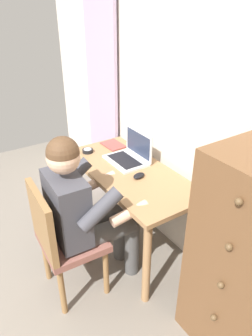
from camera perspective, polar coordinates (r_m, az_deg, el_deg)
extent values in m
cube|color=beige|center=(2.05, 15.94, 9.96)|extent=(4.80, 0.05, 2.50)
cube|color=#B29EBC|center=(3.06, -4.49, 14.15)|extent=(0.53, 0.03, 2.19)
cube|color=#9E754C|center=(2.35, 0.71, -0.85)|extent=(1.19, 0.56, 0.03)
cylinder|color=#9E754C|center=(2.86, -9.03, -3.86)|extent=(0.06, 0.06, 0.69)
cylinder|color=#9E754C|center=(2.13, 3.83, -17.18)|extent=(0.06, 0.06, 0.69)
cylinder|color=#9E754C|center=(3.03, -1.47, -1.41)|extent=(0.06, 0.06, 0.69)
cylinder|color=#9E754C|center=(2.36, 12.72, -12.56)|extent=(0.06, 0.06, 0.69)
cube|color=brown|center=(1.85, 22.05, -16.29)|extent=(0.58, 0.44, 1.26)
sphere|color=brown|center=(1.90, 15.83, -24.96)|extent=(0.04, 0.04, 0.04)
sphere|color=brown|center=(1.71, 17.03, -19.92)|extent=(0.04, 0.04, 0.04)
sphere|color=brown|center=(1.53, 18.43, -13.64)|extent=(0.04, 0.04, 0.04)
sphere|color=brown|center=(1.38, 20.05, -5.85)|extent=(0.04, 0.04, 0.04)
cube|color=#895349|center=(2.19, -9.82, -13.02)|extent=(0.44, 0.42, 0.05)
cube|color=olive|center=(2.01, -15.21, -9.55)|extent=(0.42, 0.06, 0.42)
cylinder|color=olive|center=(2.28, -3.71, -18.54)|extent=(0.04, 0.04, 0.41)
cylinder|color=olive|center=(2.50, -7.36, -13.45)|extent=(0.04, 0.04, 0.41)
cylinder|color=olive|center=(2.21, -11.66, -21.33)|extent=(0.04, 0.04, 0.41)
cylinder|color=olive|center=(2.44, -14.51, -15.72)|extent=(0.04, 0.04, 0.41)
cylinder|color=#4C4C4C|center=(2.16, -3.50, -11.69)|extent=(0.16, 0.41, 0.14)
cylinder|color=#4C4C4C|center=(2.29, -5.59, -9.11)|extent=(0.16, 0.41, 0.14)
cylinder|color=#4C4C4C|center=(2.39, 1.08, -14.44)|extent=(0.11, 0.11, 0.48)
cylinder|color=#4C4C4C|center=(2.51, -1.11, -11.98)|extent=(0.11, 0.11, 0.48)
cube|color=#3F3F47|center=(2.02, -10.75, -7.29)|extent=(0.37, 0.22, 0.46)
cylinder|color=#3F3F47|center=(1.84, -4.71, -7.63)|extent=(0.10, 0.30, 0.25)
cylinder|color=#3F3F47|center=(2.18, -9.82, -1.54)|extent=(0.10, 0.30, 0.25)
cylinder|color=#DBAD8E|center=(1.98, 0.67, -8.35)|extent=(0.08, 0.27, 0.11)
cylinder|color=#DBAD8E|center=(2.30, -4.98, -2.54)|extent=(0.08, 0.27, 0.11)
sphere|color=#DBAD8E|center=(1.83, -11.48, 1.91)|extent=(0.20, 0.20, 0.20)
sphere|color=#513823|center=(1.82, -11.57, 2.75)|extent=(0.20, 0.20, 0.20)
cube|color=silver|center=(2.46, -0.08, 1.35)|extent=(0.34, 0.24, 0.02)
cube|color=black|center=(2.46, -0.28, 1.51)|extent=(0.29, 0.15, 0.00)
cube|color=silver|center=(2.48, 2.35, 4.52)|extent=(0.34, 0.01, 0.22)
cube|color=#2D3851|center=(2.47, 2.24, 4.49)|extent=(0.31, 0.00, 0.18)
ellipsoid|color=black|center=(2.25, 2.39, -1.42)|extent=(0.08, 0.11, 0.03)
cylinder|color=black|center=(2.63, -7.07, 3.16)|extent=(0.09, 0.09, 0.03)
cylinder|color=silver|center=(2.63, -7.09, 3.46)|extent=(0.06, 0.06, 0.00)
cube|color=#994742|center=(2.74, -2.35, 4.26)|extent=(0.22, 0.16, 0.01)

